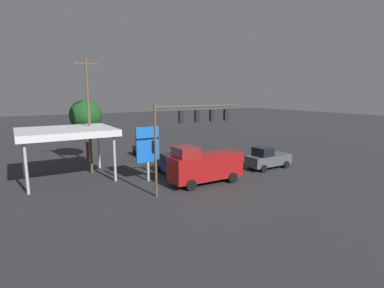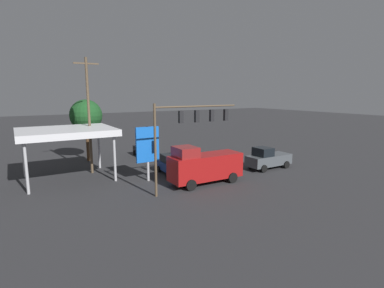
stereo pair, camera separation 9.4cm
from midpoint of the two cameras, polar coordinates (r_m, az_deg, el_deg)
The scene contains 10 objects.
ground_plane at distance 27.82m, azimuth 2.24°, elevation -7.36°, with size 200.00×200.00×0.00m, color #2D2D30.
traffic_signal_assembly at distance 24.61m, azimuth -0.45°, elevation 3.74°, with size 7.83×0.43×7.37m.
utility_pole at distance 31.76m, azimuth -18.96°, elevation 5.45°, with size 2.40×0.26×11.59m.
gas_station_canopy at distance 30.34m, azimuth -22.74°, elevation 2.04°, with size 8.41×7.02×4.87m.
price_sign at distance 27.92m, azimuth -8.39°, elevation -0.34°, with size 2.22×0.27×5.11m.
sedan_far at distance 39.08m, azimuth -8.88°, elevation -1.02°, with size 2.16×4.45×1.93m.
pickup_parked at distance 33.61m, azimuth 14.30°, elevation -2.70°, with size 5.21×2.29×2.40m.
delivery_truck at distance 27.12m, azimuth 2.40°, elevation -4.10°, with size 6.83×2.63×3.58m.
hatchback_crossing at distance 30.69m, azimuth -3.97°, elevation -3.90°, with size 2.18×3.91×1.97m.
street_tree at distance 37.79m, azimuth -19.48°, elevation 5.11°, with size 3.76×3.76×7.40m.
Camera 2 is at (14.60, 22.22, 8.19)m, focal length 28.00 mm.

